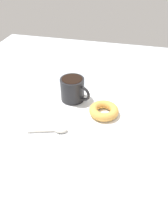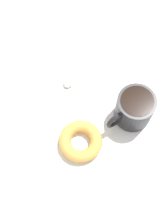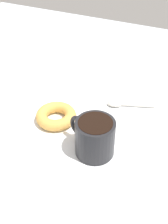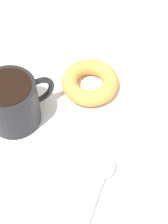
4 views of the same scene
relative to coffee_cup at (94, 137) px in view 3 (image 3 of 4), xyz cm
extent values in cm
cube|color=#B2BCC6|center=(8.03, -5.60, -5.34)|extent=(120.00, 120.00, 2.00)
cube|color=white|center=(5.86, -8.60, -4.19)|extent=(34.67, 34.67, 0.30)
cylinder|color=black|center=(-0.19, 0.08, -0.19)|extent=(7.95, 7.95, 7.71)
cylinder|color=black|center=(-0.19, 0.08, 3.47)|extent=(6.75, 6.75, 0.60)
torus|color=black|center=(3.89, -1.61, -0.19)|extent=(5.17, 2.83, 5.22)
torus|color=gold|center=(11.48, -5.80, -2.74)|extent=(9.21, 9.21, 2.61)
ellipsoid|color=#B7B2A8|center=(1.01, -16.22, -3.59)|extent=(4.14, 3.35, 0.90)
cylinder|color=#B7B2A8|center=(-3.98, -17.75, -3.76)|extent=(8.48, 3.07, 0.56)
camera|label=1|loc=(17.87, -58.60, 39.17)|focal=35.00mm
camera|label=2|loc=(26.49, 5.66, 60.05)|focal=50.00mm
camera|label=3|loc=(-15.64, 41.87, 42.39)|focal=50.00mm
camera|label=4|loc=(-19.50, -27.42, 44.10)|focal=60.00mm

